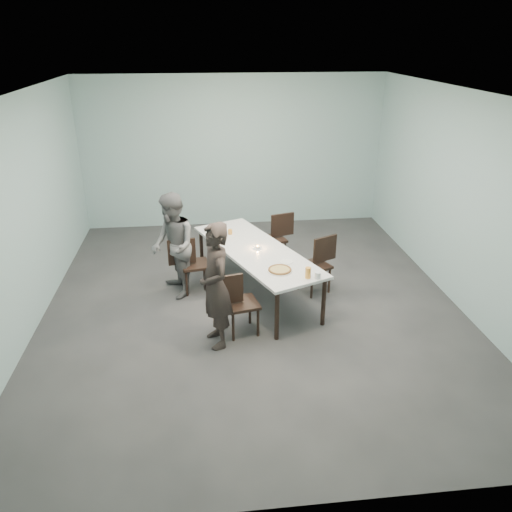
{
  "coord_description": "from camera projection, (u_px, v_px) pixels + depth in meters",
  "views": [
    {
      "loc": [
        -0.67,
        -6.44,
        3.68
      ],
      "look_at": [
        0.0,
        -0.49,
        1.0
      ],
      "focal_mm": 35.0,
      "sensor_mm": 36.0,
      "label": 1
    }
  ],
  "objects": [
    {
      "name": "ground",
      "position": [
        252.0,
        304.0,
        7.41
      ],
      "size": [
        7.0,
        7.0,
        0.0
      ],
      "primitive_type": "plane",
      "color": "#333335",
      "rests_on": "ground"
    },
    {
      "name": "room_shell",
      "position": [
        252.0,
        170.0,
        6.59
      ],
      "size": [
        6.02,
        7.02,
        3.01
      ],
      "color": "#94B7BB",
      "rests_on": "ground"
    },
    {
      "name": "table",
      "position": [
        256.0,
        253.0,
        7.42
      ],
      "size": [
        1.83,
        2.75,
        0.75
      ],
      "rotation": [
        0.0,
        0.0,
        0.39
      ],
      "color": "white",
      "rests_on": "ground"
    },
    {
      "name": "chair_near_left",
      "position": [
        236.0,
        300.0,
        6.5
      ],
      "size": [
        0.65,
        0.5,
        0.87
      ],
      "rotation": [
        0.0,
        0.0,
        0.22
      ],
      "color": "black",
      "rests_on": "ground"
    },
    {
      "name": "chair_far_left",
      "position": [
        190.0,
        261.0,
        7.61
      ],
      "size": [
        0.64,
        0.49,
        0.87
      ],
      "rotation": [
        0.0,
        0.0,
        0.18
      ],
      "color": "black",
      "rests_on": "ground"
    },
    {
      "name": "chair_near_right",
      "position": [
        319.0,
        260.0,
        7.63
      ],
      "size": [
        0.65,
        0.56,
        0.87
      ],
      "rotation": [
        0.0,
        0.0,
        3.59
      ],
      "color": "black",
      "rests_on": "ground"
    },
    {
      "name": "chair_far_right",
      "position": [
        276.0,
        235.0,
        8.6
      ],
      "size": [
        0.65,
        0.52,
        0.87
      ],
      "rotation": [
        0.0,
        0.0,
        3.42
      ],
      "color": "black",
      "rests_on": "ground"
    },
    {
      "name": "diner_near",
      "position": [
        215.0,
        286.0,
        6.16
      ],
      "size": [
        0.53,
        0.68,
        1.65
      ],
      "primitive_type": "imported",
      "rotation": [
        0.0,
        0.0,
        -1.31
      ],
      "color": "black",
      "rests_on": "ground"
    },
    {
      "name": "diner_far",
      "position": [
        173.0,
        246.0,
        7.39
      ],
      "size": [
        0.79,
        0.91,
        1.6
      ],
      "primitive_type": "imported",
      "rotation": [
        0.0,
        0.0,
        -1.29
      ],
      "color": "slate",
      "rests_on": "ground"
    },
    {
      "name": "pizza",
      "position": [
        280.0,
        270.0,
        6.71
      ],
      "size": [
        0.34,
        0.34,
        0.04
      ],
      "color": "white",
      "rests_on": "table"
    },
    {
      "name": "side_plate",
      "position": [
        287.0,
        262.0,
        6.98
      ],
      "size": [
        0.18,
        0.18,
        0.01
      ],
      "primitive_type": "cylinder",
      "color": "white",
      "rests_on": "table"
    },
    {
      "name": "beer_glass",
      "position": [
        308.0,
        273.0,
        6.5
      ],
      "size": [
        0.08,
        0.08,
        0.15
      ],
      "primitive_type": "cylinder",
      "color": "orange",
      "rests_on": "table"
    },
    {
      "name": "water_tumbler",
      "position": [
        318.0,
        275.0,
        6.49
      ],
      "size": [
        0.08,
        0.08,
        0.09
      ],
      "primitive_type": "cylinder",
      "color": "silver",
      "rests_on": "table"
    },
    {
      "name": "tealight",
      "position": [
        258.0,
        247.0,
        7.41
      ],
      "size": [
        0.06,
        0.06,
        0.05
      ],
      "color": "silver",
      "rests_on": "table"
    },
    {
      "name": "amber_tumbler",
      "position": [
        230.0,
        232.0,
        7.94
      ],
      "size": [
        0.07,
        0.07,
        0.08
      ],
      "primitive_type": "cylinder",
      "color": "orange",
      "rests_on": "table"
    },
    {
      "name": "menu",
      "position": [
        219.0,
        230.0,
        8.1
      ],
      "size": [
        0.36,
        0.32,
        0.01
      ],
      "primitive_type": "cube",
      "rotation": [
        0.0,
        0.0,
        0.39
      ],
      "color": "silver",
      "rests_on": "table"
    }
  ]
}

